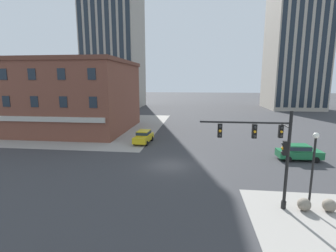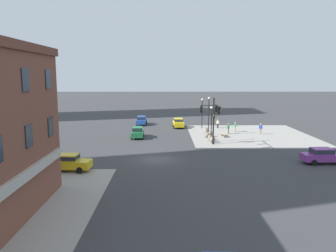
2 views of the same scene
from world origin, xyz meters
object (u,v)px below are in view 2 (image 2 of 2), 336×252
Objects in this scene: car_main_northbound_near at (322,155)px; car_main_northbound_far at (138,132)px; bollard_sphere_curb_f at (206,130)px; pedestrian_walking_east at (235,126)px; bollard_sphere_curb_c at (207,135)px; bollard_sphere_curb_e at (206,132)px; street_lamp_corner_near at (211,120)px; bench_near_signal at (224,135)px; pedestrian_at_curb at (261,128)px; traffic_signal_main at (213,116)px; bollard_sphere_curb_a at (212,140)px; pedestrian_near_bench at (218,123)px; car_main_southbound_far at (142,120)px; car_main_southbound_near at (68,162)px; street_lamp_mid_sidewalk at (209,112)px; bollard_sphere_curb_b at (211,138)px; bollard_sphere_curb_d at (210,134)px; street_lamp_corner_far at (202,110)px; car_cross_eastbound at (178,122)px; pedestrian_with_bag at (228,128)px.

car_main_northbound_near is 26.16m from car_main_northbound_far.
pedestrian_walking_east reaches higher than bollard_sphere_curb_f.
car_main_northbound_far is (0.02, 10.66, 0.50)m from bollard_sphere_curb_c.
bollard_sphere_curb_e is at bearing -76.92° from car_main_northbound_far.
street_lamp_corner_near is at bearing 41.25° from car_main_northbound_near.
bench_near_signal is 1.04× the size of pedestrian_at_curb.
bollard_sphere_curb_e is at bearing 30.51° from car_main_northbound_near.
traffic_signal_main is at bearing 48.83° from car_main_northbound_near.
bollard_sphere_curb_a is 11.59m from car_main_northbound_far.
car_main_southbound_far reaches higher than pedestrian_near_bench.
street_lamp_corner_near is 21.93m from car_main_southbound_near.
street_lamp_mid_sidewalk is at bearing 60.29° from bench_near_signal.
bollard_sphere_curb_b is at bearing 2.07° from bollard_sphere_curb_a.
bollard_sphere_curb_e is 3.18m from bench_near_signal.
pedestrian_at_curb is at bearing -45.51° from traffic_signal_main.
bollard_sphere_curb_e is at bearing 1.70° from bollard_sphere_curb_a.
pedestrian_near_bench is at bearing -55.75° from car_main_northbound_far.
street_lamp_mid_sidewalk is at bearing -1.58° from bollard_sphere_curb_a.
bollard_sphere_curb_e is at bearing 115.81° from pedestrian_walking_east.
bollard_sphere_curb_f is 0.45× the size of bench_near_signal.
street_lamp_corner_far is (8.80, 0.30, 2.96)m from bollard_sphere_curb_d.
street_lamp_corner_near is (-3.90, 0.37, 2.82)m from bollard_sphere_curb_d.
bollard_sphere_curb_a is 1.00× the size of bollard_sphere_curb_c.
street_lamp_corner_far is at bearing -0.78° from bollard_sphere_curb_e.
street_lamp_corner_far is 4.96m from car_cross_eastbound.
bollard_sphere_curb_f is 22.34m from car_main_northbound_near.
car_cross_eastbound is (9.60, 4.54, 0.50)m from bollard_sphere_curb_d.
bollard_sphere_curb_b is at bearing -160.86° from car_cross_eastbound.
car_main_southbound_near is at bearing 140.21° from street_lamp_mid_sidewalk.
bollard_sphere_curb_a and bollard_sphere_curb_f have the same top height.
street_lamp_corner_near is (-7.95, 0.23, 2.82)m from bollard_sphere_curb_f.
bollard_sphere_curb_c is 7.41m from pedestrian_walking_east.
bollard_sphere_curb_d is at bearing -4.49° from traffic_signal_main.
pedestrian_with_bag reaches higher than bollard_sphere_curb_f.
pedestrian_near_bench is (8.81, -2.58, 0.47)m from bollard_sphere_curb_d.
pedestrian_near_bench is at bearing -106.77° from car_main_southbound_far.
street_lamp_corner_near reaches higher than bollard_sphere_curb_e.
car_cross_eastbound is at bearing 19.14° from bollard_sphere_curb_b.
traffic_signal_main is 4.33m from bollard_sphere_curb_a.
pedestrian_near_bench is 16.65m from car_main_northbound_far.
bollard_sphere_curb_e is 0.47× the size of pedestrian_walking_east.
bollard_sphere_curb_c is 1.00× the size of bollard_sphere_curb_f.
car_main_northbound_far reaches higher than bollard_sphere_curb_b.
bench_near_signal is 0.30× the size of street_lamp_mid_sidewalk.
bollard_sphere_curb_f is 27.88m from car_main_southbound_near.
car_main_southbound_near is at bearing 144.83° from pedestrian_near_bench.
pedestrian_walking_east reaches higher than bollard_sphere_curb_e.
street_lamp_corner_near is 1.13× the size of car_main_southbound_near.
bollard_sphere_curb_a is at bearing -179.61° from street_lamp_corner_far.
bollard_sphere_curb_a reaches higher than bench_near_signal.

